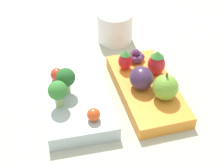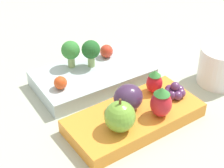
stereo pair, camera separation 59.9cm
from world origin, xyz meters
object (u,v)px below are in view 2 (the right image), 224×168
(broccoli_floret_0, at_px, (92,50))
(strawberry_1, at_px, (161,102))
(plum, at_px, (128,98))
(bento_box_fruit, at_px, (134,118))
(cherry_tomato_0, at_px, (60,83))
(bento_box_savoury, at_px, (93,77))
(grape_cluster, at_px, (175,91))
(drinking_cup, at_px, (220,66))
(broccoli_floret_1, at_px, (71,51))
(apple, at_px, (120,116))
(cherry_tomato_1, at_px, (107,51))
(strawberry_0, at_px, (154,82))

(broccoli_floret_0, height_order, strawberry_1, broccoli_floret_0)
(broccoli_floret_0, xyz_separation_m, plum, (-0.01, -0.13, -0.01))
(bento_box_fruit, xyz_separation_m, cherry_tomato_0, (-0.07, 0.11, 0.03))
(bento_box_savoury, height_order, grape_cluster, grape_cluster)
(grape_cluster, xyz_separation_m, drinking_cup, (0.12, 0.01, 0.00))
(broccoli_floret_1, distance_m, apple, 0.19)
(bento_box_savoury, relative_size, bento_box_fruit, 0.95)
(plum, bearing_deg, cherry_tomato_1, 70.47)
(strawberry_0, bearing_deg, cherry_tomato_1, 94.11)
(apple, bearing_deg, broccoli_floret_0, 73.25)
(plum, xyz_separation_m, grape_cluster, (0.08, -0.01, -0.01))
(plum, bearing_deg, drinking_cup, 0.02)
(cherry_tomato_0, xyz_separation_m, grape_cluster, (0.15, -0.12, -0.01))
(apple, relative_size, grape_cluster, 1.51)
(broccoli_floret_1, xyz_separation_m, grape_cluster, (0.10, -0.17, -0.03))
(broccoli_floret_0, xyz_separation_m, strawberry_0, (0.05, -0.12, -0.02))
(cherry_tomato_0, height_order, apple, apple)
(broccoli_floret_0, xyz_separation_m, drinking_cup, (0.19, -0.13, -0.03))
(broccoli_floret_0, relative_size, broccoli_floret_1, 1.00)
(drinking_cup, bearing_deg, strawberry_1, -166.81)
(broccoli_floret_1, bearing_deg, broccoli_floret_0, -28.91)
(cherry_tomato_0, xyz_separation_m, strawberry_0, (0.13, -0.09, 0.01))
(broccoli_floret_0, relative_size, plum, 1.09)
(bento_box_fruit, height_order, grape_cluster, grape_cluster)
(bento_box_savoury, distance_m, broccoli_floret_0, 0.05)
(broccoli_floret_1, bearing_deg, apple, -95.45)
(bento_box_savoury, height_order, strawberry_0, strawberry_0)
(broccoli_floret_1, bearing_deg, bento_box_fruit, -82.15)
(broccoli_floret_0, relative_size, drinking_cup, 0.66)
(broccoli_floret_0, distance_m, broccoli_floret_1, 0.04)
(cherry_tomato_1, xyz_separation_m, strawberry_0, (0.01, -0.13, 0.00))
(bento_box_savoury, distance_m, broccoli_floret_1, 0.06)
(apple, bearing_deg, broccoli_floret_1, 84.55)
(broccoli_floret_0, height_order, drinking_cup, broccoli_floret_0)
(broccoli_floret_1, bearing_deg, drinking_cup, -34.57)
(broccoli_floret_0, bearing_deg, strawberry_0, -68.08)
(bento_box_savoury, bearing_deg, plum, -92.72)
(broccoli_floret_0, distance_m, cherry_tomato_0, 0.09)
(bento_box_fruit, distance_m, apple, 0.06)
(strawberry_0, height_order, drinking_cup, drinking_cup)
(broccoli_floret_1, relative_size, cherry_tomato_0, 2.28)
(strawberry_1, distance_m, drinking_cup, 0.17)
(broccoli_floret_1, xyz_separation_m, strawberry_0, (0.08, -0.14, -0.02))
(bento_box_savoury, xyz_separation_m, bento_box_fruit, (-0.00, -0.13, -0.00))
(cherry_tomato_0, xyz_separation_m, cherry_tomato_1, (0.12, 0.05, 0.00))
(grape_cluster, bearing_deg, cherry_tomato_1, 100.84)
(apple, bearing_deg, strawberry_0, 25.13)
(cherry_tomato_0, relative_size, apple, 0.41)
(plum, relative_size, drinking_cup, 0.60)
(broccoli_floret_1, bearing_deg, plum, -82.72)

